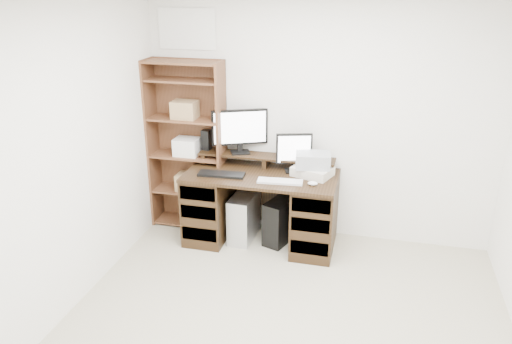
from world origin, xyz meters
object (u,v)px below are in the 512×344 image
at_px(desk, 261,207).
at_px(monitor_wide, 240,129).
at_px(monitor_small, 294,151).
at_px(bookshelf, 188,144).
at_px(tower_silver, 244,216).
at_px(printer, 313,171).
at_px(tower_black, 282,220).

height_order(desk, monitor_wide, monitor_wide).
height_order(monitor_small, bookshelf, bookshelf).
bearing_deg(desk, tower_silver, 171.31).
height_order(printer, bookshelf, bookshelf).
relative_size(printer, bookshelf, 0.20).
bearing_deg(desk, monitor_wide, 140.42).
xyz_separation_m(monitor_wide, monitor_small, (0.58, -0.08, -0.16)).
relative_size(printer, tower_silver, 0.74).
height_order(printer, tower_black, printer).
bearing_deg(tower_silver, tower_black, 8.96).
bearing_deg(desk, tower_black, 19.46).
distance_m(monitor_small, tower_silver, 0.87).
height_order(monitor_small, printer, monitor_small).
height_order(desk, monitor_small, monitor_small).
relative_size(monitor_wide, bookshelf, 0.30).
bearing_deg(desk, bookshelf, 165.94).
xyz_separation_m(tower_silver, bookshelf, (-0.66, 0.18, 0.67)).
distance_m(printer, tower_silver, 0.88).
bearing_deg(tower_black, bookshelf, -168.07).
relative_size(monitor_small, printer, 1.08).
bearing_deg(tower_black, printer, 20.54).
distance_m(tower_silver, tower_black, 0.39).
height_order(monitor_wide, monitor_small, monitor_wide).
height_order(tower_black, bookshelf, bookshelf).
xyz_separation_m(monitor_wide, printer, (0.78, -0.16, -0.33)).
bearing_deg(monitor_wide, bookshelf, 157.59).
relative_size(monitor_small, tower_black, 0.78).
bearing_deg(printer, monitor_wide, -172.44).
xyz_separation_m(monitor_small, tower_black, (-0.09, -0.08, -0.73)).
relative_size(monitor_wide, printer, 1.48).
bearing_deg(monitor_small, tower_silver, 177.61).
height_order(printer, tower_silver, printer).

